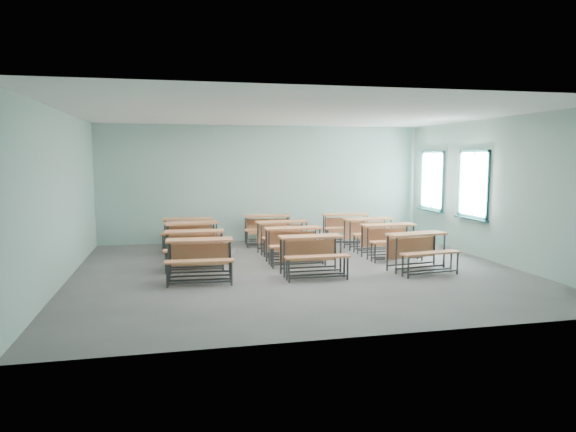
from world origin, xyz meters
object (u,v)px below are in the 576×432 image
Objects in this scene: desk_unit_r1c0 at (195,243)px; desk_unit_r3c2 at (346,224)px; desk_unit_r2c1 at (284,232)px; desk_unit_r2c2 at (370,229)px; desk_unit_r0c0 at (200,253)px; desk_unit_r3c1 at (268,225)px; desk_unit_r0c2 at (419,246)px; desk_unit_r1c2 at (390,236)px; desk_unit_r1c1 at (294,239)px; desk_unit_r3c0 at (188,229)px; desk_unit_r0c1 at (312,249)px; desk_unit_r2c0 at (192,234)px.

desk_unit_r1c0 is 0.96× the size of desk_unit_r3c2.
desk_unit_r2c1 and desk_unit_r2c2 have the same top height.
desk_unit_r0c0 and desk_unit_r2c2 have the same top height.
desk_unit_r3c2 is at bearing -0.07° from desk_unit_r3c1.
desk_unit_r3c2 is (-0.29, 3.73, 0.00)m from desk_unit_r0c2.
desk_unit_r0c0 is at bearing -165.70° from desk_unit_r1c2.
desk_unit_r2c1 is at bearing 153.04° from desk_unit_r1c2.
desk_unit_r2c2 is at bearing 83.04° from desk_unit_r0c2.
desk_unit_r2c2 is (2.27, 1.25, 0.00)m from desk_unit_r1c1.
desk_unit_r3c2 is at bearing 97.34° from desk_unit_r2c2.
desk_unit_r3c2 is at bearing 48.85° from desk_unit_r1c1.
desk_unit_r1c2 is 0.96× the size of desk_unit_r2c1.
desk_unit_r1c2 is at bearing -94.56° from desk_unit_r2c2.
desk_unit_r1c2 is at bearing -75.28° from desk_unit_r3c2.
desk_unit_r2c2 is 4.62m from desk_unit_r3c0.
desk_unit_r3c0 is at bearing 95.67° from desk_unit_r0c0.
desk_unit_r0c1 and desk_unit_r1c0 have the same top height.
desk_unit_r0c1 is 0.93× the size of desk_unit_r3c2.
desk_unit_r1c1 is at bearing 141.23° from desk_unit_r0c2.
desk_unit_r1c1 is 2.57m from desk_unit_r2c0.
desk_unit_r1c0 and desk_unit_r2c0 have the same top height.
desk_unit_r0c0 is at bearing -138.30° from desk_unit_r2c1.
desk_unit_r0c2 is at bearing 1.22° from desk_unit_r0c0.
desk_unit_r1c2 is at bearing -24.06° from desk_unit_r2c0.
desk_unit_r0c1 is 0.93× the size of desk_unit_r2c0.
desk_unit_r0c1 is 3.78m from desk_unit_r3c1.
desk_unit_r0c0 and desk_unit_r3c0 have the same top height.
desk_unit_r3c0 and desk_unit_r3c2 have the same top height.
desk_unit_r2c2 is at bearing -7.55° from desk_unit_r3c0.
desk_unit_r2c1 is (-0.06, 2.40, 0.00)m from desk_unit_r0c1.
desk_unit_r0c1 is at bearing -57.48° from desk_unit_r2c0.
desk_unit_r3c0 is at bearing 152.60° from desk_unit_r1c2.
desk_unit_r3c2 is at bearing 32.60° from desk_unit_r1c0.
desk_unit_r2c0 is 1.02× the size of desk_unit_r2c2.
desk_unit_r1c1 is 3.09m from desk_unit_r3c2.
desk_unit_r0c0 is at bearing 169.94° from desk_unit_r0c2.
desk_unit_r1c1 is at bearing -82.42° from desk_unit_r3c1.
desk_unit_r0c0 is 0.99× the size of desk_unit_r3c0.
desk_unit_r0c0 is 4.59m from desk_unit_r1c2.
desk_unit_r0c2 is at bearing -39.41° from desk_unit_r2c0.
desk_unit_r1c0 is at bearing -157.55° from desk_unit_r2c1.
desk_unit_r2c2 and desk_unit_r3c1 have the same top height.
desk_unit_r3c1 is (-2.41, 1.27, 0.00)m from desk_unit_r2c2.
desk_unit_r1c0 is at bearing -179.49° from desk_unit_r1c1.
desk_unit_r0c0 is at bearing -82.98° from desk_unit_r3c0.
desk_unit_r3c1 and desk_unit_r3c2 have the same top height.
desk_unit_r0c0 and desk_unit_r0c2 have the same top height.
desk_unit_r2c0 and desk_unit_r2c2 have the same top height.
desk_unit_r0c2 and desk_unit_r1c2 have the same top height.
desk_unit_r1c2 is (4.46, 0.11, 0.00)m from desk_unit_r1c0.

